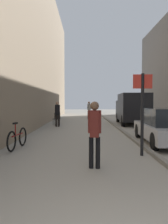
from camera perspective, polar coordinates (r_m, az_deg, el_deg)
ground_plane at (r=13.52m, az=2.64°, el=-4.67°), size 80.00×80.00×0.00m
building_facade_left at (r=14.73m, az=-17.63°, el=19.99°), size 2.42×40.00×12.28m
kerb_strip at (r=13.67m, az=9.29°, el=-4.37°), size 0.16×40.00×0.12m
pedestrian_main_foreground at (r=22.08m, az=1.33°, el=0.80°), size 0.35×0.23×1.78m
pedestrian_mid_block at (r=5.58m, az=2.78°, el=-4.70°), size 0.34×0.22×1.72m
pedestrian_far_crossing at (r=15.31m, az=-6.97°, el=-0.04°), size 0.35×0.23×1.75m
delivery_van at (r=17.20m, az=12.47°, el=1.02°), size 2.20×4.93×2.35m
parked_car at (r=9.65m, az=20.50°, el=-3.47°), size 2.00×4.28×1.45m
street_sign_post at (r=7.11m, az=15.02°, el=1.25°), size 0.60×0.10×2.60m
bicycle_leaning at (r=8.37m, az=-17.01°, el=-6.60°), size 0.22×1.77×0.98m
cafe_chair_near_window at (r=16.05m, az=-7.13°, el=-1.59°), size 0.59×0.59×0.94m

